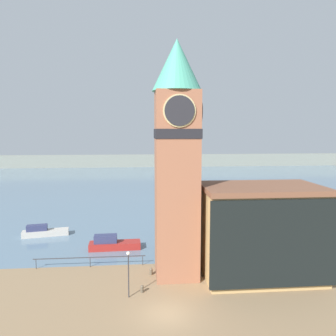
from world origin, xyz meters
name	(u,v)px	position (x,y,z in m)	size (l,w,h in m)	color
ground_plane	(167,314)	(0.00, 0.00, 0.00)	(160.00, 160.00, 0.00)	#846B4C
water	(147,181)	(0.00, 70.05, 0.00)	(160.00, 120.00, 0.00)	slate
far_shoreline	(145,161)	(0.00, 110.05, 2.50)	(180.00, 3.00, 5.00)	gray
pier_railing	(90,258)	(-7.39, 9.80, 0.96)	(11.80, 0.08, 1.09)	#333338
clock_tower	(177,154)	(1.59, 7.14, 12.21)	(4.75, 4.75, 23.04)	#935B42
pier_building	(261,231)	(9.87, 6.16, 4.59)	(11.73, 7.42, 9.15)	tan
boat_near	(113,244)	(-5.43, 15.10, 0.65)	(6.32, 2.10, 1.77)	maroon
boat_far	(44,232)	(-15.37, 21.03, 0.60)	(6.27, 2.57, 1.62)	#B7B2A8
mooring_bollard_near	(142,288)	(-1.91, 3.75, 0.37)	(0.30, 0.30, 0.68)	brown
mooring_bollard_far	(151,271)	(-0.97, 7.34, 0.38)	(0.34, 0.34, 0.71)	brown
lamp_post	(128,266)	(-3.07, 2.98, 2.87)	(0.32, 0.32, 4.13)	#2D2D33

